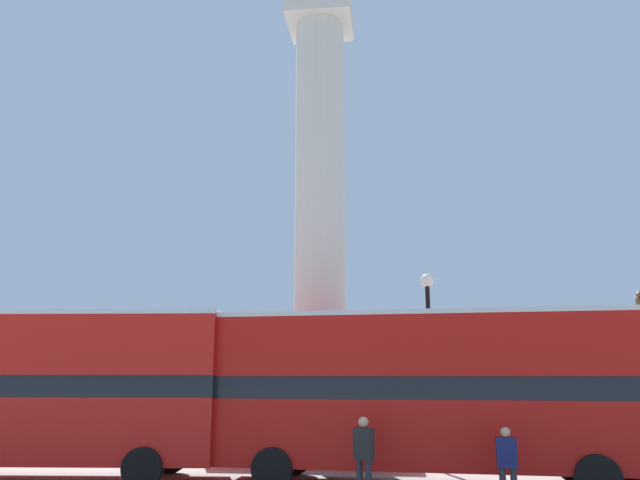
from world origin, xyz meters
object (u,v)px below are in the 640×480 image
(monument_column, at_px, (320,290))
(bus_c, at_px, (23,386))
(street_lamp, at_px, (430,358))
(pedestrian_near_lamp, at_px, (364,453))
(bus_b, at_px, (426,388))
(pedestrian_by_plinth, at_px, (507,463))

(monument_column, relative_size, bus_c, 1.64)
(street_lamp, relative_size, pedestrian_near_lamp, 3.23)
(bus_b, bearing_deg, street_lamp, 87.78)
(pedestrian_by_plinth, bearing_deg, bus_c, -5.93)
(bus_c, height_order, pedestrian_by_plinth, bus_c)
(pedestrian_near_lamp, bearing_deg, bus_b, 90.68)
(bus_b, height_order, pedestrian_near_lamp, bus_b)
(monument_column, bearing_deg, bus_c, -142.64)
(street_lamp, bearing_deg, bus_c, -163.66)
(bus_c, bearing_deg, pedestrian_by_plinth, -13.92)
(bus_b, bearing_deg, pedestrian_near_lamp, -122.04)
(bus_c, bearing_deg, pedestrian_near_lamp, -15.78)
(pedestrian_by_plinth, bearing_deg, bus_b, -52.39)
(monument_column, height_order, bus_b, monument_column)
(street_lamp, relative_size, pedestrian_by_plinth, 3.60)
(monument_column, height_order, street_lamp, monument_column)
(pedestrian_near_lamp, bearing_deg, bus_c, -154.69)
(street_lamp, distance_m, pedestrian_near_lamp, 5.79)
(pedestrian_near_lamp, xyz_separation_m, pedestrian_by_plinth, (3.07, -0.17, -0.14))
(monument_column, bearing_deg, bus_b, -57.79)
(pedestrian_by_plinth, bearing_deg, street_lamp, -73.21)
(street_lamp, bearing_deg, monument_column, 146.49)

